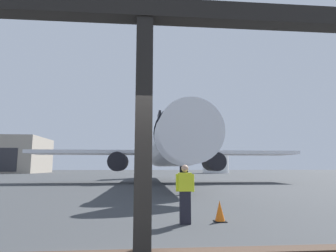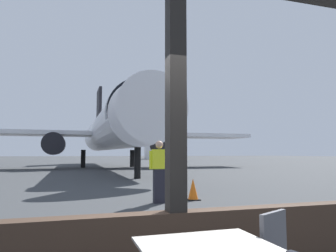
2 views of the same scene
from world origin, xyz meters
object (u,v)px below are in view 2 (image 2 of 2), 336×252
Objects in this scene: airplane at (111,131)px; ground_crew_worker at (159,171)px; traffic_cone at (193,190)px; fuel_storage_tank at (159,148)px.

airplane reaches higher than ground_crew_worker.
ground_crew_worker reaches higher than traffic_cone.
fuel_storage_tank reaches higher than traffic_cone.
traffic_cone is at bearing -104.49° from fuel_storage_tank.
traffic_cone is (1.12, 0.25, -0.60)m from ground_crew_worker.
airplane is 47.97m from fuel_storage_tank.
airplane is at bearing 86.98° from ground_crew_worker.
traffic_cone is 67.88m from fuel_storage_tank.
airplane is 18.76× the size of ground_crew_worker.
fuel_storage_tank is (16.98, 44.86, -0.79)m from airplane.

